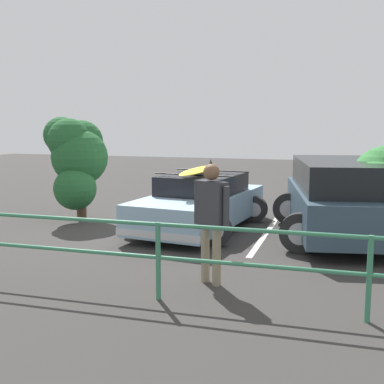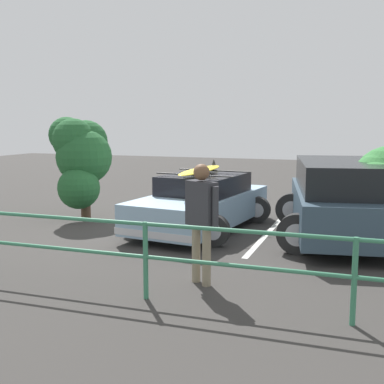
% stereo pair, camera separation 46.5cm
% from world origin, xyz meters
% --- Properties ---
extents(ground_plane, '(44.00, 44.00, 0.02)m').
position_xyz_m(ground_plane, '(0.00, 0.00, -0.01)').
color(ground_plane, '#383533').
rests_on(ground_plane, ground).
extents(parking_stripe, '(0.12, 4.10, 0.00)m').
position_xyz_m(parking_stripe, '(-1.96, 0.35, 0.00)').
color(parking_stripe, silver).
rests_on(parking_stripe, ground).
extents(sedan_car, '(2.77, 4.41, 1.54)m').
position_xyz_m(sedan_car, '(-0.42, 0.31, 0.61)').
color(sedan_car, '#8CADC6').
rests_on(sedan_car, ground).
extents(suv_car, '(3.11, 4.75, 1.66)m').
position_xyz_m(suv_car, '(-3.49, 0.27, 0.87)').
color(suv_car, '#334756').
rests_on(suv_car, ground).
extents(person_bystander, '(0.63, 0.45, 1.84)m').
position_xyz_m(person_bystander, '(-1.66, 3.97, 1.10)').
color(person_bystander, gray).
rests_on(person_bystander, ground).
extents(railing_fence, '(11.03, 0.26, 1.09)m').
position_xyz_m(railing_fence, '(-1.14, 4.83, 0.75)').
color(railing_fence, '#387F5B').
rests_on(railing_fence, ground).
extents(bush_near_left, '(1.69, 1.81, 2.60)m').
position_xyz_m(bush_near_left, '(2.90, 0.17, 1.67)').
color(bush_near_left, '#4C3828').
rests_on(bush_near_left, ground).
extents(bush_near_right, '(1.80, 2.05, 2.04)m').
position_xyz_m(bush_near_right, '(-4.28, 0.26, 0.97)').
color(bush_near_right, '#4C3828').
rests_on(bush_near_right, ground).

